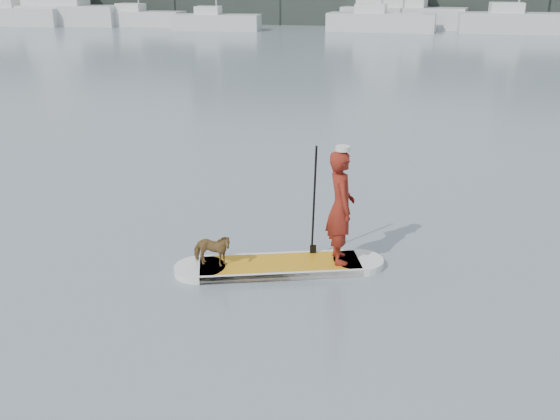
# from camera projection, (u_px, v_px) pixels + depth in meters

# --- Properties ---
(ground) EXTENTS (140.00, 140.00, 0.00)m
(ground) POSITION_uv_depth(u_px,v_px,m) (262.00, 264.00, 9.98)
(ground) COLOR slate
(ground) RESTS_ON ground
(paddleboard) EXTENTS (3.22, 1.44, 0.12)m
(paddleboard) POSITION_uv_depth(u_px,v_px,m) (280.00, 266.00, 9.78)
(paddleboard) COLOR orange
(paddleboard) RESTS_ON ground
(paddler) EXTENTS (0.58, 0.74, 1.78)m
(paddler) POSITION_uv_depth(u_px,v_px,m) (341.00, 207.00, 9.53)
(paddler) COLOR maroon
(paddler) RESTS_ON paddleboard
(white_cap) EXTENTS (0.22, 0.22, 0.07)m
(white_cap) POSITION_uv_depth(u_px,v_px,m) (343.00, 148.00, 9.20)
(white_cap) COLOR silver
(white_cap) RESTS_ON paddler
(dog) EXTENTS (0.64, 0.31, 0.53)m
(dog) POSITION_uv_depth(u_px,v_px,m) (212.00, 250.00, 9.56)
(dog) COLOR brown
(dog) RESTS_ON paddleboard
(paddle) EXTENTS (0.11, 0.30, 2.00)m
(paddle) POSITION_uv_depth(u_px,v_px,m) (314.00, 214.00, 9.85)
(paddle) COLOR black
(paddle) RESTS_ON ground
(sailboat_a) EXTENTS (9.27, 3.38, 13.24)m
(sailboat_a) POSITION_uv_depth(u_px,v_px,m) (15.00, 15.00, 56.53)
(sailboat_a) COLOR silver
(sailboat_a) RESTS_ON ground
(sailboat_b) EXTENTS (8.17, 2.96, 11.93)m
(sailboat_b) POSITION_uv_depth(u_px,v_px,m) (139.00, 17.00, 55.68)
(sailboat_b) COLOR silver
(sailboat_b) RESTS_ON ground
(sailboat_c) EXTENTS (7.15, 2.48, 10.22)m
(sailboat_c) POSITION_uv_depth(u_px,v_px,m) (216.00, 21.00, 51.65)
(sailboat_c) COLOR silver
(sailboat_c) RESTS_ON ground
(sailboat_d) EXTENTS (8.90, 3.71, 12.73)m
(sailboat_d) POSITION_uv_depth(u_px,v_px,m) (380.00, 20.00, 50.53)
(sailboat_d) COLOR silver
(sailboat_d) RESTS_ON ground
(sailboat_e) EXTENTS (8.91, 3.13, 12.80)m
(sailboat_e) POSITION_uv_depth(u_px,v_px,m) (516.00, 21.00, 49.04)
(sailboat_e) COLOR silver
(sailboat_e) RESTS_ON ground
(motor_yacht_a) EXTENTS (10.96, 5.23, 6.32)m
(motor_yacht_a) POSITION_uv_depth(u_px,v_px,m) (398.00, 6.00, 53.83)
(motor_yacht_a) COLOR silver
(motor_yacht_a) RESTS_ON ground
(motor_yacht_b) EXTENTS (9.79, 3.36, 6.45)m
(motor_yacht_b) POSITION_uv_depth(u_px,v_px,m) (62.00, 5.00, 56.31)
(motor_yacht_b) COLOR silver
(motor_yacht_b) RESTS_ON ground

